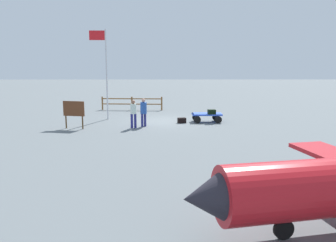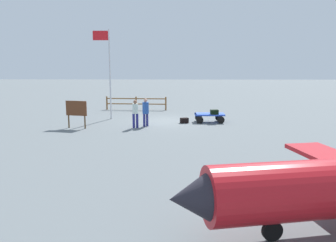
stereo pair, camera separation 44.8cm
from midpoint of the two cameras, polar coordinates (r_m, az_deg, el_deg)
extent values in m
plane|color=slate|center=(21.66, -1.20, 0.00)|extent=(120.00, 120.00, 0.00)
cube|color=blue|center=(21.33, 6.00, 1.15)|extent=(1.87, 0.94, 0.10)
cube|color=blue|center=(21.24, 3.64, 1.15)|extent=(0.09, 0.87, 0.10)
cylinder|color=black|center=(20.83, 4.37, 0.21)|extent=(0.45, 0.13, 0.45)
cylinder|color=black|center=(21.77, 4.14, 0.62)|extent=(0.45, 0.13, 0.45)
cylinder|color=black|center=(20.99, 7.91, 0.22)|extent=(0.45, 0.13, 0.45)
cylinder|color=black|center=(21.92, 7.53, 0.63)|extent=(0.45, 0.13, 0.45)
cube|color=black|center=(21.03, 6.82, 1.55)|extent=(0.51, 0.40, 0.29)
cube|color=black|center=(20.94, 1.75, 0.11)|extent=(0.56, 0.43, 0.32)
cylinder|color=navy|center=(19.80, -4.55, 0.18)|extent=(0.14, 0.14, 0.76)
cylinder|color=navy|center=(19.70, -5.05, 0.13)|extent=(0.14, 0.14, 0.76)
cylinder|color=#254EA1|center=(19.65, -4.83, 2.21)|extent=(0.51, 0.51, 0.67)
sphere|color=tan|center=(19.60, -4.85, 3.49)|extent=(0.22, 0.22, 0.22)
cylinder|color=navy|center=(19.32, -6.23, 0.02)|extent=(0.14, 0.14, 0.83)
cylinder|color=navy|center=(19.30, -6.82, 0.00)|extent=(0.14, 0.14, 0.83)
cylinder|color=silver|center=(19.21, -6.57, 2.06)|extent=(0.39, 0.39, 0.57)
sphere|color=#8E5E46|center=(19.16, -6.59, 3.22)|extent=(0.21, 0.21, 0.21)
cone|color=#23212A|center=(6.70, 4.48, -12.85)|extent=(1.10, 1.27, 1.11)
cylinder|color=black|center=(7.67, 17.37, -17.13)|extent=(0.45, 0.19, 0.44)
cylinder|color=silver|center=(22.54, -10.93, 7.67)|extent=(0.10, 0.10, 5.84)
cube|color=red|center=(22.71, -12.54, 14.00)|extent=(0.99, 0.06, 0.60)
cylinder|color=#4C3319|center=(19.58, -14.92, -0.28)|extent=(0.08, 0.08, 0.73)
cylinder|color=#4C3319|center=(20.06, -17.51, -0.17)|extent=(0.08, 0.08, 0.73)
cube|color=brown|center=(19.70, -16.34, 2.03)|extent=(1.26, 0.33, 0.84)
cylinder|color=brown|center=(26.69, -1.56, 2.97)|extent=(0.12, 0.12, 1.07)
cylinder|color=brown|center=(26.99, -6.62, 2.99)|extent=(0.12, 0.12, 1.07)
cylinder|color=brown|center=(27.49, -11.53, 2.98)|extent=(0.12, 0.12, 1.07)
cube|color=brown|center=(26.95, -6.63, 3.77)|extent=(4.77, 0.35, 0.08)
cube|color=brown|center=(27.00, -6.61, 2.87)|extent=(4.77, 0.35, 0.08)
camera|label=1|loc=(0.22, -90.82, -0.14)|focal=35.93mm
camera|label=2|loc=(0.22, 89.18, 0.14)|focal=35.93mm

